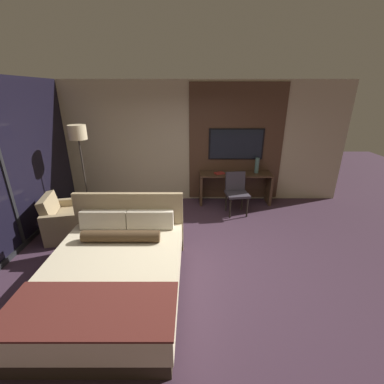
% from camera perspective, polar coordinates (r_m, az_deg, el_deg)
% --- Properties ---
extents(ground_plane, '(16.00, 16.00, 0.00)m').
position_cam_1_polar(ground_plane, '(4.31, 0.21, -14.85)').
color(ground_plane, '#3D2838').
extents(wall_back_tv_panel, '(7.20, 0.09, 2.80)m').
position_cam_1_polar(wall_back_tv_panel, '(6.18, 1.36, 10.73)').
color(wall_back_tv_panel, '#BCAD8E').
rests_on(wall_back_tv_panel, ground_plane).
extents(wall_left_window, '(0.06, 6.00, 2.80)m').
position_cam_1_polar(wall_left_window, '(5.04, -36.37, 3.11)').
color(wall_left_window, black).
rests_on(wall_left_window, ground_plane).
extents(bed, '(1.76, 2.22, 1.05)m').
position_cam_1_polar(bed, '(3.71, -16.88, -17.01)').
color(bed, '#33281E').
rests_on(bed, ground_plane).
extents(desk, '(1.70, 0.47, 0.75)m').
position_cam_1_polar(desk, '(6.24, 9.49, 2.04)').
color(desk, '#422D1E').
rests_on(desk, ground_plane).
extents(tv, '(1.28, 0.04, 0.72)m').
position_cam_1_polar(tv, '(6.19, 9.73, 10.45)').
color(tv, black).
extents(desk_chair, '(0.52, 0.52, 0.92)m').
position_cam_1_polar(desk_chair, '(5.70, 9.75, 0.65)').
color(desk_chair, '#38333D').
rests_on(desk_chair, ground_plane).
extents(armchair_by_window, '(0.97, 0.99, 0.81)m').
position_cam_1_polar(armchair_by_window, '(5.38, -25.58, -5.86)').
color(armchair_by_window, '#998460').
rests_on(armchair_by_window, ground_plane).
extents(floor_lamp, '(0.34, 0.34, 1.95)m').
position_cam_1_polar(floor_lamp, '(5.61, -23.90, 10.41)').
color(floor_lamp, '#282623').
rests_on(floor_lamp, ground_plane).
extents(vase_tall, '(0.10, 0.10, 0.36)m').
position_cam_1_polar(vase_tall, '(6.24, 14.20, 5.76)').
color(vase_tall, '#4C706B').
rests_on(vase_tall, desk).
extents(book, '(0.26, 0.22, 0.03)m').
position_cam_1_polar(book, '(6.05, 6.07, 4.18)').
color(book, maroon).
rests_on(book, desk).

